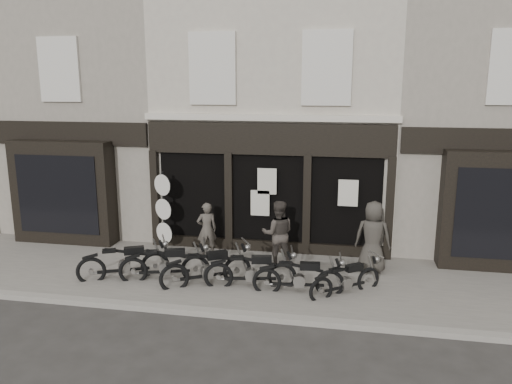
% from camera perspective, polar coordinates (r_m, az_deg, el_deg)
% --- Properties ---
extents(ground_plane, '(90.00, 90.00, 0.00)m').
position_cam_1_polar(ground_plane, '(12.33, -0.97, -11.60)').
color(ground_plane, '#2D2B28').
rests_on(ground_plane, ground).
extents(pavement, '(30.00, 4.20, 0.12)m').
position_cam_1_polar(pavement, '(13.12, -0.16, -9.79)').
color(pavement, slate).
rests_on(pavement, ground_plane).
extents(kerb, '(30.00, 0.25, 0.13)m').
position_cam_1_polar(kerb, '(11.20, -2.30, -13.85)').
color(kerb, gray).
rests_on(kerb, ground_plane).
extents(central_building, '(7.30, 6.22, 8.34)m').
position_cam_1_polar(central_building, '(17.16, 3.05, 9.26)').
color(central_building, '#BFB6A3').
rests_on(central_building, ground).
extents(neighbour_left, '(5.60, 6.73, 8.34)m').
position_cam_1_polar(neighbour_left, '(19.03, -16.53, 8.95)').
color(neighbour_left, gray).
rests_on(neighbour_left, ground).
extents(neighbour_right, '(5.60, 6.73, 8.34)m').
position_cam_1_polar(neighbour_right, '(17.43, 24.40, 8.10)').
color(neighbour_right, gray).
rests_on(neighbour_right, ground).
extents(motorcycle_0, '(2.17, 1.27, 1.11)m').
position_cam_1_polar(motorcycle_0, '(13.31, -14.77, -8.12)').
color(motorcycle_0, black).
rests_on(motorcycle_0, ground).
extents(motorcycle_1, '(2.22, 0.99, 1.10)m').
position_cam_1_polar(motorcycle_1, '(13.00, -10.29, -8.45)').
color(motorcycle_1, black).
rests_on(motorcycle_1, ground).
extents(motorcycle_2, '(2.11, 1.46, 1.12)m').
position_cam_1_polar(motorcycle_2, '(12.58, -5.57, -8.97)').
color(motorcycle_2, black).
rests_on(motorcycle_2, ground).
extents(motorcycle_3, '(2.27, 0.73, 1.09)m').
position_cam_1_polar(motorcycle_3, '(12.37, -0.53, -9.35)').
color(motorcycle_3, black).
rests_on(motorcycle_3, ground).
extents(motorcycle_4, '(2.20, 0.60, 1.05)m').
position_cam_1_polar(motorcycle_4, '(12.09, 5.00, -10.00)').
color(motorcycle_4, black).
rests_on(motorcycle_4, ground).
extents(motorcycle_5, '(1.72, 1.43, 0.97)m').
position_cam_1_polar(motorcycle_5, '(12.21, 10.27, -10.12)').
color(motorcycle_5, black).
rests_on(motorcycle_5, ground).
extents(man_left, '(0.68, 0.58, 1.57)m').
position_cam_1_polar(man_left, '(14.38, -5.65, -4.27)').
color(man_left, '#4A443D').
rests_on(man_left, pavement).
extents(man_centre, '(0.99, 0.83, 1.82)m').
position_cam_1_polar(man_centre, '(13.51, 2.53, -4.77)').
color(man_centre, '#3B3530').
rests_on(man_centre, pavement).
extents(man_right, '(0.99, 0.70, 1.90)m').
position_cam_1_polar(man_right, '(13.45, 13.20, -5.00)').
color(man_right, '#39352F').
rests_on(man_right, pavement).
extents(advert_sign_post, '(0.58, 0.40, 2.53)m').
position_cam_1_polar(advert_sign_post, '(14.77, -10.49, -2.66)').
color(advert_sign_post, black).
rests_on(advert_sign_post, ground).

